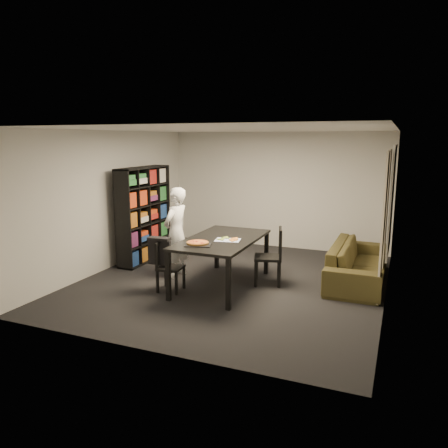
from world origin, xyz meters
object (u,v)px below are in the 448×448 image
at_px(baking_tray, 198,245).
at_px(sofa, 358,263).
at_px(dining_table, 222,243).
at_px(chair_right, 273,252).
at_px(chair_left, 166,263).
at_px(person, 176,232).
at_px(pepperoni_pizza, 198,243).
at_px(bookshelf, 144,214).

height_order(baking_tray, sofa, baking_tray).
xyz_separation_m(dining_table, chair_right, (0.77, 0.44, -0.20)).
bearing_deg(baking_tray, chair_left, 178.46).
bearing_deg(person, sofa, 112.85).
xyz_separation_m(chair_left, sofa, (2.85, 1.69, -0.14)).
distance_m(chair_left, person, 0.86).
bearing_deg(person, chair_right, 103.16).
height_order(dining_table, pepperoni_pizza, pepperoni_pizza).
xyz_separation_m(person, pepperoni_pizza, (0.79, -0.75, 0.05)).
bearing_deg(pepperoni_pizza, chair_left, -178.26).
height_order(chair_right, sofa, chair_right).
relative_size(bookshelf, pepperoni_pizza, 5.43).
bearing_deg(bookshelf, sofa, 3.44).
height_order(bookshelf, pepperoni_pizza, bookshelf).
bearing_deg(dining_table, chair_left, -144.56).
height_order(person, sofa, person).
height_order(dining_table, person, person).
distance_m(baking_tray, sofa, 2.87).
relative_size(chair_left, baking_tray, 2.05).
height_order(chair_left, chair_right, chair_right).
distance_m(person, baking_tray, 1.13).
height_order(chair_right, pepperoni_pizza, chair_right).
bearing_deg(person, baking_tray, 52.36).
bearing_deg(bookshelf, baking_tray, -37.34).
relative_size(bookshelf, person, 1.18).
distance_m(dining_table, sofa, 2.43).
bearing_deg(chair_left, chair_right, -63.08).
bearing_deg(dining_table, baking_tray, -106.54).
relative_size(dining_table, sofa, 0.87).
height_order(chair_right, person, person).
bearing_deg(sofa, chair_left, 120.63).
bearing_deg(person, chair_left, 22.32).
xyz_separation_m(baking_tray, sofa, (2.26, 1.70, -0.50)).
bearing_deg(chair_left, dining_table, -60.37).
height_order(bookshelf, dining_table, bookshelf).
relative_size(bookshelf, chair_left, 2.32).
distance_m(chair_right, pepperoni_pizza, 1.39).
height_order(chair_left, person, person).
relative_size(chair_left, pepperoni_pizza, 2.34).
xyz_separation_m(chair_left, pepperoni_pizza, (0.57, 0.02, 0.38)).
relative_size(pepperoni_pizza, sofa, 0.15).
relative_size(chair_right, baking_tray, 2.44).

